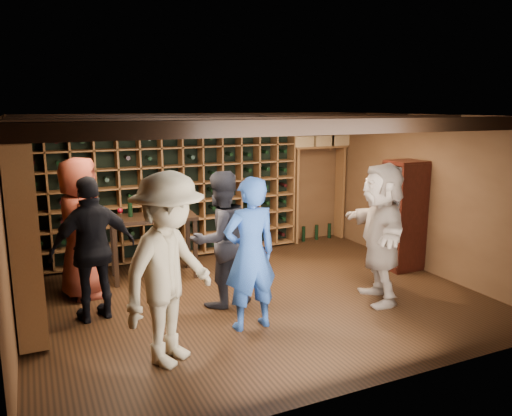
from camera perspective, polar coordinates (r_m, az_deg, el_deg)
name	(u,v)px	position (r m, az deg, el deg)	size (l,w,h in m)	color
ground	(256,298)	(7.06, -0.02, -10.25)	(6.00, 6.00, 0.00)	black
room_shell	(254,122)	(6.60, -0.21, 9.80)	(6.00, 6.00, 6.00)	brown
wine_rack_back	(172,193)	(8.70, -9.60, 1.66)	(4.65, 0.30, 2.20)	brown
wine_rack_left	(25,225)	(6.94, -24.89, -1.78)	(0.30, 2.65, 2.20)	brown
crate_shelf	(319,161)	(9.80, 7.19, 5.30)	(1.20, 0.32, 2.07)	brown
display_cabinet	(403,218)	(8.40, 16.46, -1.05)	(0.55, 0.50, 1.75)	#340F0A
man_blue_shirt	(250,254)	(5.88, -0.66, -5.28)	(0.67, 0.44, 1.84)	navy
man_grey_suit	(220,239)	(6.60, -4.08, -3.57)	(0.88, 0.68, 1.81)	black
guest_red_floral	(81,228)	(7.27, -19.36, -2.19)	(0.96, 0.62, 1.95)	maroon
guest_woman_black	(93,249)	(6.44, -18.09, -4.50)	(1.06, 0.44, 1.81)	black
guest_khaki	(169,270)	(5.15, -9.87, -6.97)	(1.29, 0.74, 2.00)	gray
guest_beige	(381,233)	(6.91, 14.07, -2.79)	(1.76, 0.56, 1.90)	gray
tasting_table	(153,224)	(7.81, -11.72, -1.78)	(1.34, 0.75, 1.26)	black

